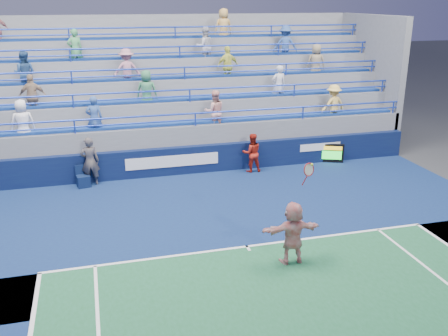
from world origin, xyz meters
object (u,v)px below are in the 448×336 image
object	(u,v)px
tennis_player	(293,233)
line_judge	(90,161)
judge_chair	(83,180)
serve_speed_board	(330,153)
ball_girl	(252,153)

from	to	relation	value
tennis_player	line_judge	distance (m)	8.78
judge_chair	tennis_player	xyz separation A→B (m)	(5.23, -7.12, 0.60)
judge_chair	line_judge	world-z (taller)	line_judge
serve_speed_board	ball_girl	bearing A→B (deg)	-175.74
line_judge	tennis_player	bearing A→B (deg)	125.61
tennis_player	ball_girl	bearing A→B (deg)	80.19
tennis_player	ball_girl	world-z (taller)	tennis_player
judge_chair	ball_girl	distance (m)	6.49
serve_speed_board	line_judge	size ratio (longest dim) A/B	0.62
tennis_player	ball_girl	distance (m)	7.24
judge_chair	line_judge	distance (m)	0.73
tennis_player	ball_girl	xyz separation A→B (m)	(1.23, 7.13, -0.07)
serve_speed_board	tennis_player	distance (m)	8.80
ball_girl	tennis_player	bearing A→B (deg)	84.31
line_judge	judge_chair	bearing A→B (deg)	27.10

